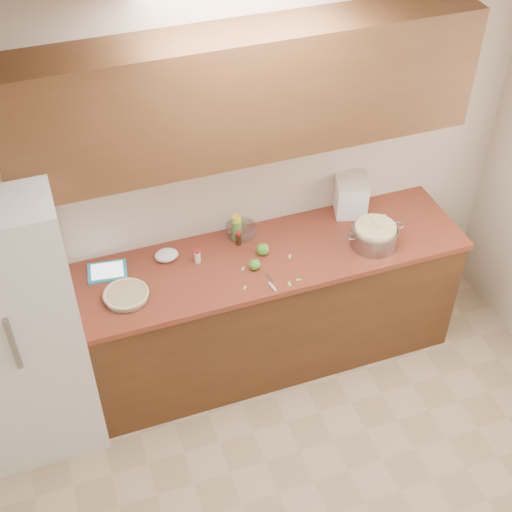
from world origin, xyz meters
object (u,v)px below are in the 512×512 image
object	(u,v)px
flour_canister	(351,195)
tablet	(107,271)
pie	(126,295)
colander	(374,236)

from	to	relation	value
flour_canister	tablet	world-z (taller)	flour_canister
pie	tablet	world-z (taller)	pie
flour_canister	colander	bearing A→B (deg)	-89.98
colander	flour_canister	bearing A→B (deg)	90.02
colander	pie	bearing A→B (deg)	178.32
colander	flour_canister	world-z (taller)	flour_canister
colander	tablet	size ratio (longest dim) A/B	1.55
pie	flour_canister	size ratio (longest dim) A/B	1.04
pie	flour_canister	xyz separation A→B (m)	(1.55, 0.31, 0.11)
pie	tablet	size ratio (longest dim) A/B	1.08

